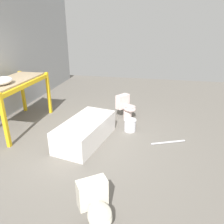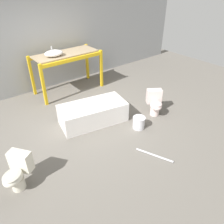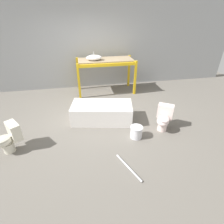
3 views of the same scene
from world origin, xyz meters
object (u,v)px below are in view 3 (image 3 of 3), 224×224
Objects in this scene: toilet_far at (9,138)px; bucket_white at (136,132)px; sink_basin at (94,58)px; bathtub_main at (102,111)px; toilet_near at (164,118)px.

toilet_far reaches higher than bucket_white.
bucket_white is (0.63, -2.58, -1.05)m from sink_basin.
bucket_white is at bearing -40.63° from bathtub_main.
toilet_near is at bearing -60.52° from sink_basin.
toilet_far is (-1.96, -0.76, 0.04)m from bathtub_main.
sink_basin is at bearing 106.25° from toilet_far.
sink_basin is 0.83× the size of toilet_far.
toilet_near is 3.33m from toilet_far.
bathtub_main is 5.76× the size of bucket_white.
toilet_far is (-1.98, -2.50, -0.88)m from sink_basin.
toilet_near is 1.00× the size of toilet_far.
toilet_far is 2.61m from bucket_white.
toilet_near reaches higher than bathtub_main.
toilet_far is (-3.32, -0.12, 0.00)m from toilet_near.
toilet_far is at bearing -147.20° from bathtub_main.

